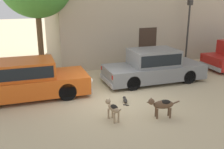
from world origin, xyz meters
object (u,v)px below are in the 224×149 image
stray_dog_spotted (162,104)px  street_lamp (188,23)px  parked_sedan_second (154,66)px  stray_dog_tan (113,108)px  stray_cat (125,100)px  parked_sedan_nearest (28,79)px

stray_dog_spotted → street_lamp: 7.74m
parked_sedan_second → stray_dog_tan: (-3.17, -2.92, -0.32)m
stray_dog_tan → stray_cat: bearing=-48.0°
parked_sedan_second → stray_cat: bearing=-138.4°
stray_dog_spotted → stray_cat: 1.71m
parked_sedan_nearest → parked_sedan_second: size_ratio=1.00×
stray_dog_spotted → street_lamp: size_ratio=0.30×
stray_dog_tan → stray_cat: (0.95, 1.14, -0.33)m
parked_sedan_second → stray_dog_spotted: (-1.65, -3.34, -0.27)m
stray_dog_tan → street_lamp: street_lamp is taller
street_lamp → parked_sedan_second: bearing=-147.6°
parked_sedan_second → stray_dog_tan: size_ratio=5.10×
parked_sedan_second → parked_sedan_nearest: bearing=-178.1°
parked_sedan_second → stray_dog_spotted: 3.73m
parked_sedan_nearest → stray_cat: parked_sedan_nearest is taller
stray_cat → street_lamp: size_ratio=0.17×
parked_sedan_nearest → stray_cat: (3.25, -1.88, -0.64)m
parked_sedan_nearest → stray_dog_spotted: size_ratio=4.43×
parked_sedan_nearest → street_lamp: (8.92, 2.08, 1.59)m
parked_sedan_second → street_lamp: (3.45, 2.19, 1.58)m
stray_dog_tan → stray_cat: 1.52m
stray_dog_spotted → parked_sedan_nearest: bearing=-26.9°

